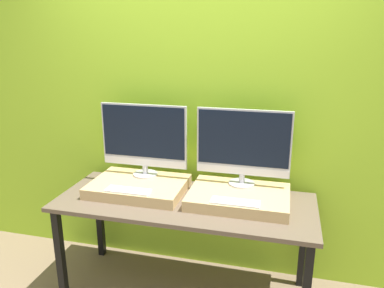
% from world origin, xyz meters
% --- Properties ---
extents(wall_back, '(8.00, 0.04, 2.60)m').
position_xyz_m(wall_back, '(0.00, 0.77, 1.30)').
color(wall_back, '#9ED12D').
rests_on(wall_back, ground_plane).
extents(workbench, '(1.78, 0.70, 0.74)m').
position_xyz_m(workbench, '(0.00, 0.35, 0.67)').
color(workbench, brown).
rests_on(workbench, ground_plane).
extents(wooden_riser_left, '(0.68, 0.49, 0.08)m').
position_xyz_m(wooden_riser_left, '(-0.37, 0.42, 0.78)').
color(wooden_riser_left, tan).
rests_on(wooden_riser_left, workbench).
extents(monitor_left, '(0.66, 0.19, 0.54)m').
position_xyz_m(monitor_left, '(-0.37, 0.56, 1.11)').
color(monitor_left, '#B2B2B7').
rests_on(monitor_left, wooden_riser_left).
extents(keyboard_left, '(0.31, 0.10, 0.01)m').
position_xyz_m(keyboard_left, '(-0.37, 0.24, 0.83)').
color(keyboard_left, silver).
rests_on(keyboard_left, wooden_riser_left).
extents(wooden_riser_right, '(0.68, 0.49, 0.08)m').
position_xyz_m(wooden_riser_right, '(0.37, 0.42, 0.78)').
color(wooden_riser_right, tan).
rests_on(wooden_riser_right, workbench).
extents(monitor_right, '(0.66, 0.19, 0.54)m').
position_xyz_m(monitor_right, '(0.37, 0.56, 1.11)').
color(monitor_right, '#B2B2B7').
rests_on(monitor_right, wooden_riser_right).
extents(keyboard_right, '(0.31, 0.10, 0.01)m').
position_xyz_m(keyboard_right, '(0.37, 0.24, 0.83)').
color(keyboard_right, silver).
rests_on(keyboard_right, wooden_riser_right).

